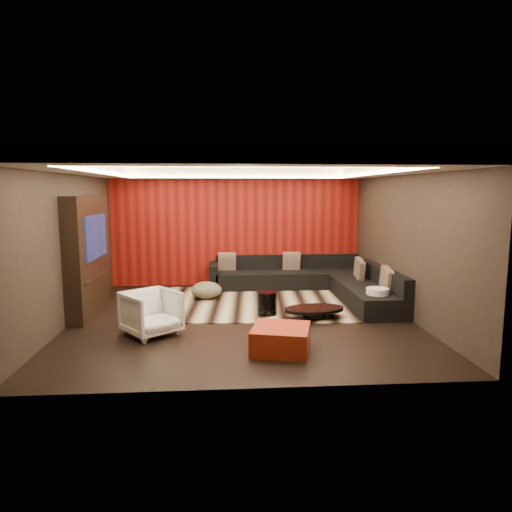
{
  "coord_description": "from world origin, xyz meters",
  "views": [
    {
      "loc": [
        -0.35,
        -8.04,
        2.29
      ],
      "look_at": [
        0.3,
        0.6,
        1.05
      ],
      "focal_mm": 32.0,
      "sensor_mm": 36.0,
      "label": 1
    }
  ],
  "objects": [
    {
      "name": "white_side_table",
      "position": [
        2.5,
        -0.02,
        0.26
      ],
      "size": [
        0.41,
        0.41,
        0.51
      ],
      "primitive_type": "cylinder",
      "rotation": [
        0.0,
        0.0,
        -0.0
      ],
      "color": "white",
      "rests_on": "floor"
    },
    {
      "name": "tv_shelf",
      "position": [
        -2.69,
        0.6,
        0.7
      ],
      "size": [
        0.04,
        1.6,
        0.04
      ],
      "primitive_type": "cube",
      "color": "black",
      "rests_on": "ground"
    },
    {
      "name": "striped_pouf",
      "position": [
        -0.69,
        1.5,
        0.2
      ],
      "size": [
        0.75,
        0.75,
        0.36
      ],
      "primitive_type": "ellipsoid",
      "rotation": [
        0.0,
        0.0,
        -0.17
      ],
      "color": "#B7AE8E",
      "rests_on": "rug"
    },
    {
      "name": "floor",
      "position": [
        0.0,
        0.0,
        -0.01
      ],
      "size": [
        6.0,
        6.0,
        0.02
      ],
      "primitive_type": "cube",
      "color": "black",
      "rests_on": "ground"
    },
    {
      "name": "soffit_back",
      "position": [
        0.0,
        2.7,
        2.69
      ],
      "size": [
        6.0,
        0.6,
        0.22
      ],
      "primitive_type": "cube",
      "color": "silver",
      "rests_on": "ground"
    },
    {
      "name": "coffee_table",
      "position": [
        1.3,
        -0.15,
        0.11
      ],
      "size": [
        1.26,
        1.26,
        0.19
      ],
      "primitive_type": "cylinder",
      "rotation": [
        0.0,
        0.0,
        0.16
      ],
      "color": "black",
      "rests_on": "rug"
    },
    {
      "name": "drum_stool",
      "position": [
        0.47,
        0.13,
        0.23
      ],
      "size": [
        0.47,
        0.47,
        0.43
      ],
      "primitive_type": "cylinder",
      "rotation": [
        0.0,
        0.0,
        0.4
      ],
      "color": "black",
      "rests_on": "rug"
    },
    {
      "name": "soffit_right",
      "position": [
        2.7,
        0.0,
        2.69
      ],
      "size": [
        0.6,
        4.8,
        0.22
      ],
      "primitive_type": "cube",
      "color": "silver",
      "rests_on": "ground"
    },
    {
      "name": "cove_left",
      "position": [
        -2.36,
        0.0,
        2.6
      ],
      "size": [
        0.08,
        4.8,
        0.04
      ],
      "primitive_type": "cube",
      "color": "#FFD899",
      "rests_on": "ground"
    },
    {
      "name": "throw_pillows",
      "position": [
        1.62,
        1.8,
        0.62
      ],
      "size": [
        3.29,
        2.79,
        0.5
      ],
      "color": "beige",
      "rests_on": "sectional_sofa"
    },
    {
      "name": "tv_surround",
      "position": [
        -2.85,
        0.6,
        1.1
      ],
      "size": [
        0.3,
        2.0,
        2.2
      ],
      "primitive_type": "cube",
      "color": "black",
      "rests_on": "ground"
    },
    {
      "name": "wall_left",
      "position": [
        -3.01,
        0.0,
        1.4
      ],
      "size": [
        0.02,
        6.0,
        2.8
      ],
      "primitive_type": "cube",
      "color": "black",
      "rests_on": "ground"
    },
    {
      "name": "wall_back",
      "position": [
        0.0,
        3.01,
        1.4
      ],
      "size": [
        6.0,
        0.02,
        2.8
      ],
      "primitive_type": "cube",
      "color": "black",
      "rests_on": "ground"
    },
    {
      "name": "ceiling",
      "position": [
        0.0,
        0.0,
        2.81
      ],
      "size": [
        6.0,
        6.0,
        0.02
      ],
      "primitive_type": "cube",
      "color": "silver",
      "rests_on": "ground"
    },
    {
      "name": "armchair",
      "position": [
        -1.48,
        -0.87,
        0.36
      ],
      "size": [
        1.1,
        1.1,
        0.72
      ],
      "primitive_type": "imported",
      "rotation": [
        0.0,
        0.0,
        0.67
      ],
      "color": "silver",
      "rests_on": "floor"
    },
    {
      "name": "rug",
      "position": [
        0.19,
        1.1,
        0.01
      ],
      "size": [
        4.19,
        3.26,
        0.02
      ],
      "primitive_type": "cube",
      "rotation": [
        0.0,
        0.0,
        -0.07
      ],
      "color": "#C3B58F",
      "rests_on": "floor"
    },
    {
      "name": "cove_front",
      "position": [
        0.0,
        -2.36,
        2.6
      ],
      "size": [
        4.8,
        0.08,
        0.04
      ],
      "primitive_type": "cube",
      "color": "#FFD899",
      "rests_on": "ground"
    },
    {
      "name": "soffit_left",
      "position": [
        -2.7,
        0.0,
        2.69
      ],
      "size": [
        0.6,
        4.8,
        0.22
      ],
      "primitive_type": "cube",
      "color": "silver",
      "rests_on": "ground"
    },
    {
      "name": "cove_right",
      "position": [
        2.36,
        0.0,
        2.6
      ],
      "size": [
        0.08,
        4.8,
        0.04
      ],
      "primitive_type": "cube",
      "color": "#FFD899",
      "rests_on": "ground"
    },
    {
      "name": "red_feature_wall",
      "position": [
        0.0,
        2.97,
        1.4
      ],
      "size": [
        5.98,
        0.05,
        2.78
      ],
      "primitive_type": "cube",
      "color": "#6B0C0A",
      "rests_on": "ground"
    },
    {
      "name": "sectional_sofa",
      "position": [
        1.73,
        1.86,
        0.26
      ],
      "size": [
        3.65,
        3.5,
        0.75
      ],
      "color": "black",
      "rests_on": "floor"
    },
    {
      "name": "tv_screen",
      "position": [
        -2.69,
        0.6,
        1.45
      ],
      "size": [
        0.04,
        1.3,
        0.8
      ],
      "primitive_type": "cube",
      "color": "black",
      "rests_on": "ground"
    },
    {
      "name": "wall_right",
      "position": [
        3.01,
        0.0,
        1.4
      ],
      "size": [
        0.02,
        6.0,
        2.8
      ],
      "primitive_type": "cube",
      "color": "black",
      "rests_on": "ground"
    },
    {
      "name": "cove_back",
      "position": [
        0.0,
        2.36,
        2.6
      ],
      "size": [
        4.8,
        0.08,
        0.04
      ],
      "primitive_type": "cube",
      "color": "#FFD899",
      "rests_on": "ground"
    },
    {
      "name": "orange_ottoman",
      "position": [
        0.48,
        -1.76,
        0.18
      ],
      "size": [
        0.97,
        0.97,
        0.36
      ],
      "primitive_type": "cube",
      "rotation": [
        0.0,
        0.0,
        -0.25
      ],
      "color": "maroon",
      "rests_on": "floor"
    },
    {
      "name": "soffit_front",
      "position": [
        0.0,
        -2.7,
        2.69
      ],
      "size": [
        6.0,
        0.6,
        0.22
      ],
      "primitive_type": "cube",
      "color": "silver",
      "rests_on": "ground"
    }
  ]
}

